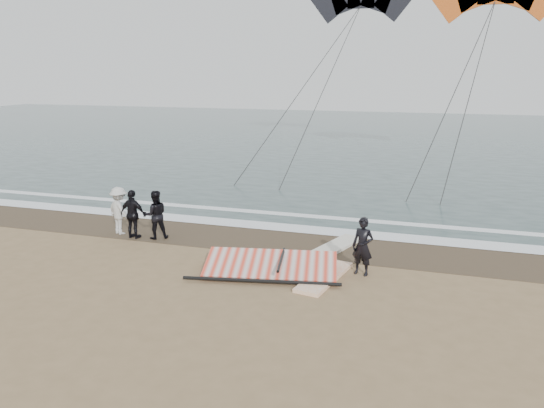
% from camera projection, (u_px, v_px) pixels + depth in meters
% --- Properties ---
extents(ground, '(120.00, 120.00, 0.00)m').
position_uv_depth(ground, '(265.00, 301.00, 12.63)').
color(ground, '#8C704C').
rests_on(ground, ground).
extents(sea, '(120.00, 54.00, 0.02)m').
position_uv_depth(sea, '(390.00, 137.00, 43.17)').
color(sea, '#233838').
rests_on(sea, ground).
extents(wet_sand, '(120.00, 2.80, 0.01)m').
position_uv_depth(wet_sand, '(309.00, 243.00, 16.79)').
color(wet_sand, '#4C3D2B').
rests_on(wet_sand, ground).
extents(foam_near, '(120.00, 0.90, 0.01)m').
position_uv_depth(foam_near, '(318.00, 230.00, 18.08)').
color(foam_near, white).
rests_on(foam_near, sea).
extents(foam_far, '(120.00, 0.45, 0.01)m').
position_uv_depth(foam_far, '(328.00, 217.00, 19.66)').
color(foam_far, white).
rests_on(foam_far, sea).
extents(man_main, '(0.65, 0.50, 1.58)m').
position_uv_depth(man_main, '(363.00, 246.00, 14.07)').
color(man_main, black).
rests_on(man_main, ground).
extents(board_white, '(1.14, 2.53, 0.10)m').
position_uv_depth(board_white, '(325.00, 277.00, 13.96)').
color(board_white, white).
rests_on(board_white, ground).
extents(board_cream, '(1.43, 2.54, 0.10)m').
position_uv_depth(board_cream, '(335.00, 247.00, 16.33)').
color(board_cream, beige).
rests_on(board_cream, ground).
extents(trio_cluster, '(2.49, 1.06, 1.61)m').
position_uv_depth(trio_cluster, '(134.00, 213.00, 17.33)').
color(trio_cluster, black).
rests_on(trio_cluster, ground).
extents(sail_rig, '(4.03, 2.31, 0.49)m').
position_uv_depth(sail_rig, '(270.00, 265.00, 14.37)').
color(sail_rig, black).
rests_on(sail_rig, ground).
extents(kite_dark, '(7.48, 6.87, 16.53)m').
position_uv_depth(kite_dark, '(361.00, 2.00, 33.73)').
color(kite_dark, black).
rests_on(kite_dark, ground).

